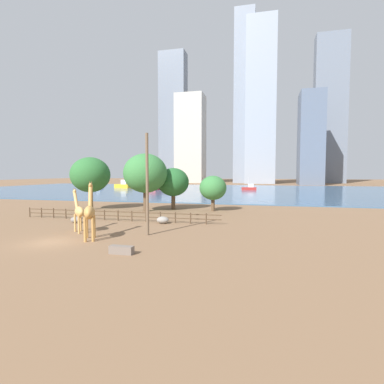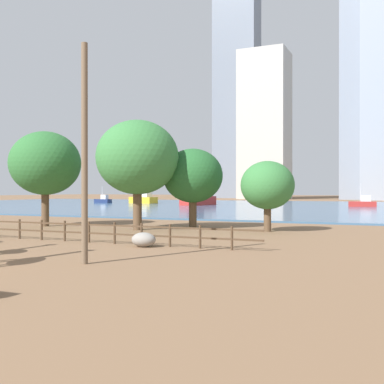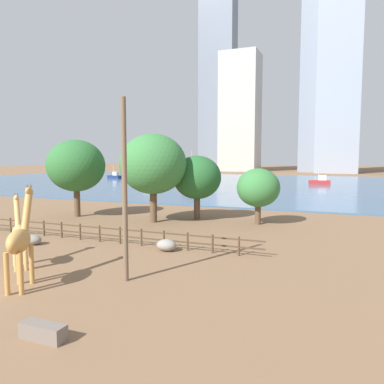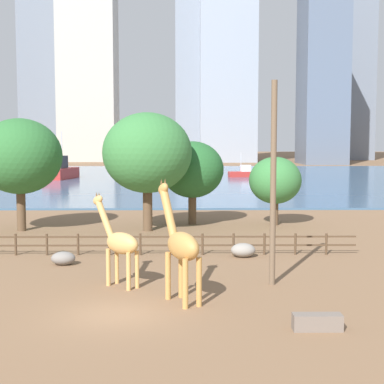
{
  "view_description": "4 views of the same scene",
  "coord_description": "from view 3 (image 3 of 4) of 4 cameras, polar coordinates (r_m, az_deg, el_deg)",
  "views": [
    {
      "loc": [
        17.82,
        -21.76,
        5.96
      ],
      "look_at": [
        3.16,
        38.28,
        2.0
      ],
      "focal_mm": 28.0,
      "sensor_mm": 36.0,
      "label": 1
    },
    {
      "loc": [
        19.84,
        -12.54,
        3.26
      ],
      "look_at": [
        2.91,
        25.48,
        3.07
      ],
      "focal_mm": 45.0,
      "sensor_mm": 36.0,
      "label": 2
    },
    {
      "loc": [
        17.55,
        -12.02,
        6.65
      ],
      "look_at": [
        2.4,
        25.59,
        2.8
      ],
      "focal_mm": 35.0,
      "sensor_mm": 36.0,
      "label": 3
    },
    {
      "loc": [
        2.83,
        -22.85,
        7.02
      ],
      "look_at": [
        3.42,
        37.06,
        1.5
      ],
      "focal_mm": 55.0,
      "sensor_mm": 36.0,
      "label": 4
    }
  ],
  "objects": [
    {
      "name": "boat_barge",
      "position": [
        108.33,
        -6.88,
        2.54
      ],
      "size": [
        7.57,
        4.7,
        3.13
      ],
      "rotation": [
        0.0,
        0.0,
        2.82
      ],
      "color": "gold",
      "rests_on": "harbor_water"
    },
    {
      "name": "enclosure_fence",
      "position": [
        30.56,
        -14.62,
        -5.87
      ],
      "size": [
        26.12,
        0.14,
        1.3
      ],
      "color": "#4C3826",
      "rests_on": "ground"
    },
    {
      "name": "tree_left_small",
      "position": [
        37.73,
        -5.96,
        4.23
      ],
      "size": [
        6.72,
        6.72,
        8.93
      ],
      "color": "brown",
      "rests_on": "ground"
    },
    {
      "name": "tree_left_large",
      "position": [
        39.46,
        0.78,
        2.21
      ],
      "size": [
        5.1,
        5.1,
        6.75
      ],
      "color": "brown",
      "rests_on": "ground"
    },
    {
      "name": "feeding_trough",
      "position": [
        15.51,
        -21.75,
        -19.15
      ],
      "size": [
        1.8,
        0.6,
        0.6
      ],
      "primitive_type": "cube",
      "color": "#72665B",
      "rests_on": "ground"
    },
    {
      "name": "tree_right_tall",
      "position": [
        37.04,
        10.07,
        0.62
      ],
      "size": [
        4.2,
        4.2,
        5.52
      ],
      "color": "brown",
      "rests_on": "ground"
    },
    {
      "name": "boat_ferry",
      "position": [
        92.04,
        18.93,
        1.57
      ],
      "size": [
        4.98,
        2.39,
        4.3
      ],
      "rotation": [
        0.0,
        0.0,
        3.29
      ],
      "color": "#B22D28",
      "rests_on": "harbor_water"
    },
    {
      "name": "boat_sailboat",
      "position": [
        94.91,
        -0.24,
        2.33
      ],
      "size": [
        4.62,
        9.2,
        7.91
      ],
      "rotation": [
        0.0,
        0.0,
        1.4
      ],
      "color": "#B22D28",
      "rests_on": "harbor_water"
    },
    {
      "name": "giraffe_tall",
      "position": [
        20.85,
        -24.74,
        -6.68
      ],
      "size": [
        2.22,
        3.4,
        5.2
      ],
      "rotation": [
        0.0,
        0.0,
        2.06
      ],
      "color": "#C18C47",
      "rests_on": "ground"
    },
    {
      "name": "giraffe_companion",
      "position": [
        24.79,
        -24.88,
        -5.67
      ],
      "size": [
        2.67,
        2.38,
        4.41
      ],
      "rotation": [
        0.0,
        0.0,
        2.44
      ],
      "color": "tan",
      "rests_on": "ground"
    },
    {
      "name": "skyline_tower_glass",
      "position": [
        176.54,
        18.4,
        19.16
      ],
      "size": [
        11.57,
        13.64,
        98.74
      ],
      "primitive_type": "cube",
      "color": "gray",
      "rests_on": "ground"
    },
    {
      "name": "skyline_block_right",
      "position": [
        174.93,
        7.35,
        11.88
      ],
      "size": [
        16.78,
        14.56,
        52.88
      ],
      "primitive_type": "cube",
      "color": "#B7B2A8",
      "rests_on": "ground"
    },
    {
      "name": "harbor_water",
      "position": [
        90.97,
        10.77,
        1.2
      ],
      "size": [
        180.0,
        86.0,
        0.2
      ],
      "primitive_type": "cube",
      "color": "#3D6084",
      "rests_on": "ground"
    },
    {
      "name": "boulder_by_pole",
      "position": [
        26.71,
        -3.92,
        -8.08
      ],
      "size": [
        1.45,
        1.11,
        0.83
      ],
      "primitive_type": "ellipsoid",
      "color": "gray",
      "rests_on": "ground"
    },
    {
      "name": "skyline_tower_needle",
      "position": [
        168.14,
        21.6,
        18.22
      ],
      "size": [
        16.25,
        15.68,
        89.85
      ],
      "primitive_type": "cube",
      "color": "#939EAD",
      "rests_on": "ground"
    },
    {
      "name": "utility_pole",
      "position": [
        19.97,
        -10.23,
        0.19
      ],
      "size": [
        0.28,
        0.28,
        9.71
      ],
      "primitive_type": "cylinder",
      "color": "brown",
      "rests_on": "ground"
    },
    {
      "name": "boulder_near_fence",
      "position": [
        30.93,
        -23.03,
        -6.71
      ],
      "size": [
        1.34,
        1.0,
        0.75
      ],
      "primitive_type": "ellipsoid",
      "color": "gray",
      "rests_on": "ground"
    },
    {
      "name": "ground_plane",
      "position": [
        93.91,
        11.12,
        1.27
      ],
      "size": [
        400.0,
        400.0,
        0.0
      ],
      "primitive_type": "plane",
      "color": "brown"
    },
    {
      "name": "tree_center_broad",
      "position": [
        43.11,
        -17.25,
        3.82
      ],
      "size": [
        6.32,
        6.32,
        8.49
      ],
      "color": "brown",
      "rests_on": "ground"
    },
    {
      "name": "boat_tug",
      "position": [
        113.62,
        -11.72,
        2.39
      ],
      "size": [
        4.5,
        2.19,
        3.88
      ],
      "rotation": [
        0.0,
        0.0,
        2.99
      ],
      "color": "navy",
      "rests_on": "harbor_water"
    },
    {
      "name": "skyline_block_left",
      "position": [
        194.52,
        3.96,
        15.93
      ],
      "size": [
        17.18,
        10.38,
        84.26
      ],
      "primitive_type": "cube",
      "color": "slate",
      "rests_on": "ground"
    }
  ]
}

